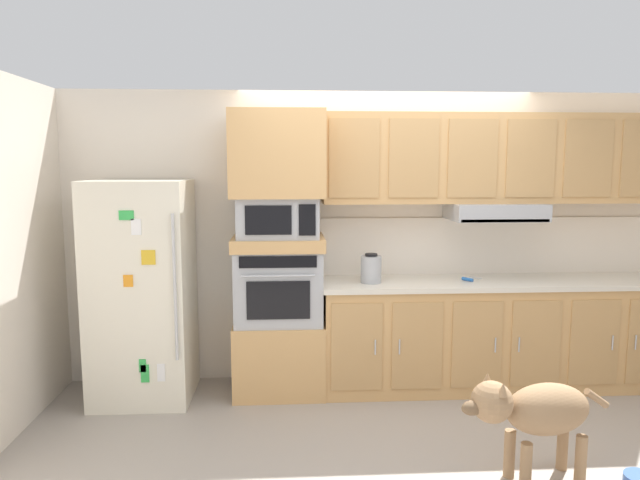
% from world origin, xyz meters
% --- Properties ---
extents(ground_plane, '(9.60, 9.60, 0.00)m').
position_xyz_m(ground_plane, '(0.00, 0.00, 0.00)').
color(ground_plane, '#9E9389').
extents(back_kitchen_wall, '(6.20, 0.12, 2.50)m').
position_xyz_m(back_kitchen_wall, '(0.00, 1.11, 1.25)').
color(back_kitchen_wall, silver).
rests_on(back_kitchen_wall, ground).
extents(refrigerator, '(0.76, 0.73, 1.76)m').
position_xyz_m(refrigerator, '(-2.01, 0.68, 0.88)').
color(refrigerator, silver).
rests_on(refrigerator, ground).
extents(oven_base_cabinet, '(0.74, 0.62, 0.60)m').
position_xyz_m(oven_base_cabinet, '(-0.92, 0.75, 0.30)').
color(oven_base_cabinet, tan).
rests_on(oven_base_cabinet, ground).
extents(built_in_oven, '(0.70, 0.62, 0.60)m').
position_xyz_m(built_in_oven, '(-0.92, 0.75, 0.90)').
color(built_in_oven, '#A8AAAF').
rests_on(built_in_oven, oven_base_cabinet).
extents(appliance_mid_shelf, '(0.74, 0.62, 0.10)m').
position_xyz_m(appliance_mid_shelf, '(-0.92, 0.75, 1.25)').
color(appliance_mid_shelf, tan).
rests_on(appliance_mid_shelf, built_in_oven).
extents(microwave, '(0.64, 0.54, 0.32)m').
position_xyz_m(microwave, '(-0.92, 0.75, 1.46)').
color(microwave, '#A8AAAF').
rests_on(microwave, appliance_mid_shelf).
extents(appliance_upper_cabinet, '(0.74, 0.62, 0.68)m').
position_xyz_m(appliance_upper_cabinet, '(-0.92, 0.75, 1.96)').
color(appliance_upper_cabinet, tan).
rests_on(appliance_upper_cabinet, microwave).
extents(lower_cabinet_run, '(2.89, 0.63, 0.88)m').
position_xyz_m(lower_cabinet_run, '(0.89, 0.75, 0.44)').
color(lower_cabinet_run, tan).
rests_on(lower_cabinet_run, ground).
extents(countertop_slab, '(2.93, 0.64, 0.04)m').
position_xyz_m(countertop_slab, '(0.89, 0.75, 0.90)').
color(countertop_slab, silver).
rests_on(countertop_slab, lower_cabinet_run).
extents(backsplash_panel, '(2.93, 0.02, 0.50)m').
position_xyz_m(backsplash_panel, '(0.89, 1.04, 1.17)').
color(backsplash_panel, white).
rests_on(backsplash_panel, countertop_slab).
extents(upper_cabinet_with_hood, '(2.89, 0.48, 0.88)m').
position_xyz_m(upper_cabinet_with_hood, '(0.89, 0.87, 1.90)').
color(upper_cabinet_with_hood, tan).
rests_on(upper_cabinet_with_hood, backsplash_panel).
extents(screwdriver, '(0.17, 0.17, 0.03)m').
position_xyz_m(screwdriver, '(0.65, 0.72, 0.93)').
color(screwdriver, blue).
rests_on(screwdriver, countertop_slab).
extents(electric_kettle, '(0.17, 0.17, 0.24)m').
position_xyz_m(electric_kettle, '(-0.17, 0.70, 1.03)').
color(electric_kettle, '#A8AAAF').
rests_on(electric_kettle, countertop_slab).
extents(dog, '(0.98, 0.40, 0.67)m').
position_xyz_m(dog, '(0.59, -0.75, 0.44)').
color(dog, '#997551').
rests_on(dog, ground).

